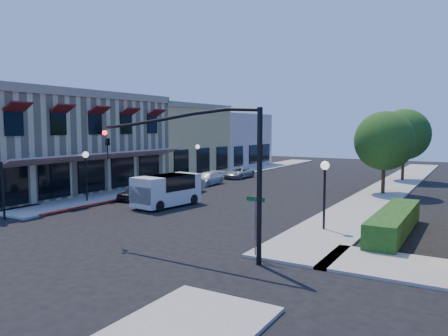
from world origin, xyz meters
The scene contains 22 objects.
ground centered at (0.00, 0.00, 0.00)m, with size 120.00×120.00×0.00m, color black.
sidewalk_left centered at (-8.75, 27.00, 0.06)m, with size 3.50×50.00×0.12m, color gray.
sidewalk_right centered at (8.75, 27.00, 0.06)m, with size 3.50×50.00×0.12m, color gray.
curb_red_strip centered at (-6.90, 8.00, 0.00)m, with size 0.25×10.00×0.06m, color maroon.
corner_brick_building centered at (-15.45, 11.00, 4.01)m, with size 11.77×18.20×8.10m.
yellow_stucco_building centered at (-15.50, 26.00, 3.80)m, with size 10.00×12.00×7.60m, color tan.
pink_stucco_building centered at (-15.50, 38.00, 3.50)m, with size 10.00×12.00×7.00m, color beige.
hedge centered at (11.70, 9.00, 0.00)m, with size 1.40×8.00×1.10m, color #1C4112.
street_tree_a centered at (8.80, 22.00, 4.19)m, with size 4.56×4.56×6.48m.
street_tree_b centered at (8.80, 32.00, 4.54)m, with size 4.94×4.94×7.02m.
signal_mast_arm centered at (5.86, 1.50, 4.09)m, with size 8.01×0.39×6.00m.
secondary_signal centered at (-8.00, 1.41, 2.32)m, with size 0.28×0.42×3.32m.
street_name_sign centered at (7.50, 2.20, 1.70)m, with size 0.80×0.06×2.50m.
lamppost_left_near centered at (-8.50, 8.00, 2.74)m, with size 0.44×0.44×3.57m.
lamppost_left_far centered at (-8.50, 22.00, 2.74)m, with size 0.44×0.44×3.57m.
lamppost_right_near centered at (8.50, 8.00, 2.74)m, with size 0.44×0.44×3.57m.
lamppost_right_far centered at (8.50, 24.00, 2.74)m, with size 0.44×0.44×3.57m.
white_van centered at (-2.69, 9.54, 1.20)m, with size 2.61×4.89×2.07m.
parked_car_a centered at (-6.20, 10.59, 0.56)m, with size 1.32×3.27×1.11m, color black.
parked_car_b centered at (-4.80, 14.83, 0.65)m, with size 1.37×3.92×1.29m, color gray.
parked_car_c centered at (-6.12, 20.00, 0.58)m, with size 1.63×4.02×1.17m, color silver.
parked_car_d centered at (-6.20, 26.19, 0.56)m, with size 1.85×4.00×1.11m, color #A1A4A6.
Camera 1 is at (15.08, -13.26, 5.26)m, focal length 35.00 mm.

